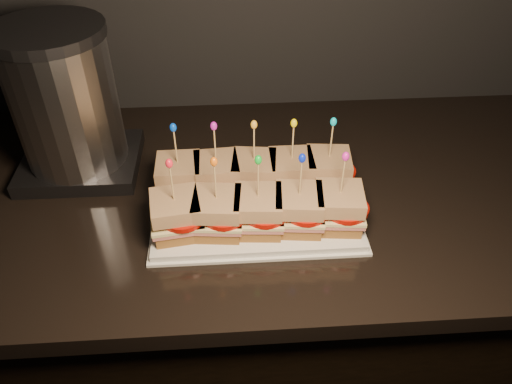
{
  "coord_description": "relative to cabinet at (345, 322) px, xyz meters",
  "views": [
    {
      "loc": [
        0.27,
        0.89,
        1.56
      ],
      "look_at": [
        0.32,
        1.58,
        0.98
      ],
      "focal_mm": 35.0,
      "sensor_mm": 36.0,
      "label": 1
    }
  ],
  "objects": [
    {
      "name": "sandwich_9_ham",
      "position": [
        -0.1,
        -0.14,
        0.52
      ],
      "size": [
        0.1,
        0.09,
        0.01
      ],
      "primitive_type": "cube",
      "rotation": [
        0.0,
        0.0,
        -0.1
      ],
      "color": "#B05E57",
      "rests_on": "sandwich_9_bread_bot"
    },
    {
      "name": "sandwich_1_bread_top",
      "position": [
        -0.32,
        -0.03,
        0.56
      ],
      "size": [
        0.09,
        0.09,
        0.03
      ],
      "primitive_type": "cube",
      "rotation": [
        0.0,
        0.0,
        0.07
      ],
      "color": "#6A2F12",
      "rests_on": "sandwich_1_tomato"
    },
    {
      "name": "sandwich_1_pick",
      "position": [
        -0.32,
        -0.03,
        0.6
      ],
      "size": [
        0.0,
        0.0,
        0.09
      ],
      "primitive_type": "cylinder",
      "color": "tan",
      "rests_on": "sandwich_1_bread_top"
    },
    {
      "name": "sandwich_8_bread_top",
      "position": [
        -0.17,
        -0.14,
        0.56
      ],
      "size": [
        0.09,
        0.09,
        0.03
      ],
      "primitive_type": "cube",
      "rotation": [
        0.0,
        0.0,
        -0.1
      ],
      "color": "#6A2F12",
      "rests_on": "sandwich_8_tomato"
    },
    {
      "name": "sandwich_0_bread_top",
      "position": [
        -0.39,
        -0.03,
        0.56
      ],
      "size": [
        0.08,
        0.08,
        0.03
      ],
      "primitive_type": "cube",
      "rotation": [
        0.0,
        0.0,
        0.01
      ],
      "color": "#6A2F12",
      "rests_on": "sandwich_0_tomato"
    },
    {
      "name": "sandwich_3_bread_top",
      "position": [
        -0.17,
        -0.03,
        0.56
      ],
      "size": [
        0.08,
        0.08,
        0.03
      ],
      "primitive_type": "cube",
      "rotation": [
        0.0,
        0.0,
        0.0
      ],
      "color": "#6A2F12",
      "rests_on": "sandwich_3_tomato"
    },
    {
      "name": "sandwich_7_frill",
      "position": [
        -0.24,
        -0.14,
        0.64
      ],
      "size": [
        0.01,
        0.01,
        0.02
      ],
      "primitive_type": "ellipsoid",
      "color": "green",
      "rests_on": "sandwich_7_pick"
    },
    {
      "name": "sandwich_7_cheese",
      "position": [
        -0.24,
        -0.14,
        0.53
      ],
      "size": [
        0.1,
        0.09,
        0.01
      ],
      "primitive_type": "cube",
      "rotation": [
        0.0,
        0.0,
        -0.08
      ],
      "color": "beige",
      "rests_on": "sandwich_7_ham"
    },
    {
      "name": "sandwich_4_frill",
      "position": [
        -0.1,
        -0.03,
        0.64
      ],
      "size": [
        0.01,
        0.01,
        0.02
      ],
      "primitive_type": "ellipsoid",
      "color": "#07B3C6",
      "rests_on": "sandwich_4_pick"
    },
    {
      "name": "sandwich_9_bread_top",
      "position": [
        -0.1,
        -0.14,
        0.56
      ],
      "size": [
        0.09,
        0.09,
        0.03
      ],
      "primitive_type": "cube",
      "rotation": [
        0.0,
        0.0,
        -0.1
      ],
      "color": "#6A2F12",
      "rests_on": "sandwich_9_tomato"
    },
    {
      "name": "sandwich_6_pick",
      "position": [
        -0.32,
        -0.14,
        0.6
      ],
      "size": [
        0.0,
        0.0,
        0.09
      ],
      "primitive_type": "cylinder",
      "color": "tan",
      "rests_on": "sandwich_6_bread_top"
    },
    {
      "name": "sandwich_2_bread_bot",
      "position": [
        -0.24,
        -0.03,
        0.51
      ],
      "size": [
        0.09,
        0.09,
        0.02
      ],
      "primitive_type": "cube",
      "rotation": [
        0.0,
        0.0,
        -0.12
      ],
      "color": "brown",
      "rests_on": "platter"
    },
    {
      "name": "sandwich_2_bread_top",
      "position": [
        -0.24,
        -0.03,
        0.56
      ],
      "size": [
        0.09,
        0.09,
        0.03
      ],
      "primitive_type": "cube",
      "rotation": [
        0.0,
        0.0,
        -0.12
      ],
      "color": "#6A2F12",
      "rests_on": "sandwich_2_tomato"
    },
    {
      "name": "sandwich_7_pick",
      "position": [
        -0.24,
        -0.14,
        0.6
      ],
      "size": [
        0.0,
        0.0,
        0.09
      ],
      "primitive_type": "cylinder",
      "color": "tan",
      "rests_on": "sandwich_7_bread_top"
    },
    {
      "name": "sandwich_9_bread_bot",
      "position": [
        -0.1,
        -0.14,
        0.51
      ],
      "size": [
        0.09,
        0.09,
        0.02
      ],
      "primitive_type": "cube",
      "rotation": [
        0.0,
        0.0,
        -0.1
      ],
      "color": "brown",
      "rests_on": "platter"
    },
    {
      "name": "sandwich_3_tomato",
      "position": [
        -0.16,
        -0.04,
        0.54
      ],
      "size": [
        0.08,
        0.08,
        0.01
      ],
      "primitive_type": "cylinder",
      "color": "#AE0E04",
      "rests_on": "sandwich_3_cheese"
    },
    {
      "name": "appliance_base",
      "position": [
        -0.6,
        0.09,
        0.49
      ],
      "size": [
        0.24,
        0.2,
        0.03
      ],
      "primitive_type": "cube",
      "rotation": [
        0.0,
        0.0,
        -0.0
      ],
      "color": "#262628",
      "rests_on": "granite_slab"
    },
    {
      "name": "sandwich_8_bread_bot",
      "position": [
        -0.17,
        -0.14,
        0.51
      ],
      "size": [
        0.09,
        0.09,
        0.02
      ],
      "primitive_type": "cube",
      "rotation": [
        0.0,
        0.0,
        -0.1
      ],
      "color": "brown",
      "rests_on": "platter"
    },
    {
      "name": "sandwich_0_bread_bot",
      "position": [
        -0.39,
        -0.03,
        0.51
      ],
      "size": [
        0.08,
        0.08,
        0.02
      ],
      "primitive_type": "cube",
      "rotation": [
        0.0,
        0.0,
        0.01
      ],
      "color": "brown",
      "rests_on": "platter"
    },
    {
      "name": "sandwich_3_cheese",
      "position": [
        -0.17,
        -0.03,
        0.53
      ],
      "size": [
        0.09,
        0.09,
        0.01
      ],
      "primitive_type": "cube",
      "rotation": [
        0.0,
        0.0,
        0.0
      ],
      "color": "beige",
      "rests_on": "sandwich_3_ham"
    },
    {
      "name": "sandwich_6_bread_bot",
      "position": [
        -0.32,
        -0.14,
        0.51
      ],
      "size": [
        0.09,
        0.09,
        0.02
      ],
      "primitive_type": "cube",
      "rotation": [
        0.0,
        0.0,
        -0.1
      ],
      "color": "brown",
      "rests_on": "platter"
    },
    {
      "name": "sandwich_0_tomato",
      "position": [
        -0.37,
        -0.04,
        0.54
      ],
      "size": [
        0.08,
        0.08,
        0.01
      ],
      "primitive_type": "cylinder",
      "color": "#AE0E04",
      "rests_on": "sandwich_0_cheese"
    },
    {
      "name": "sandwich_9_frill",
      "position": [
        -0.1,
        -0.14,
        0.64
      ],
      "size": [
        0.01,
        0.01,
        0.02
      ],
      "primitive_type": "ellipsoid",
      "color": "#D61CA4",
      "rests_on": "sandwich_9_pick"
    },
    {
      "name": "sandwich_4_bread_top",
      "position": [
        -0.1,
        -0.03,
        0.56
      ],
      "size": [
        0.09,
        0.09,
        0.03
      ],
      "primitive_type": "cube",
      "rotation": [
        0.0,
        0.0,
        -0.09
      ],
      "color": "#6A2F12",
      "rests_on": "sandwich_4_tomato"
    },
    {
      "name": "sandwich_1_frill",
      "position": [
        -0.32,
        -0.03,
        0.64
      ],
      "size": [
        0.01,
        0.01,
        0.02
      ],
      "primitive_type": "ellipsoid",
      "color": "#CC1AB6",
      "rests_on": "sandwich_1_pick"
    },
    {
      "name": "sandwich_9_tomato",
      "position": [
        -0.09,
        -0.14,
        0.54
      ],
      "size": [
        0.08,
        0.08,
        0.01
      ],
      "primitive_type": "cylinder",
      "color": "#AE0E04",
      "rests_on": "sandwich_9_cheese"
    },
    {
      "name": "sandwich_4_tomato",
      "position": [
        -0.09,
        -0.04,
        0.54
      ],
      "size": [
        0.08,
        0.08,
        0.01
      ],
      "primitive_type": "cylinder",
      "color": "#AE0E04",
      "rests_on": "sandwich_4_cheese"
    },
    {
      "name": "platter_rim",
      "position": [
        -0.24,
        -0.08,
        0.48
      ],
      "size": [
        0.39,
        0.24,
        0.01
      ],
      "primitive_type": "cube",
      "color": "silver",
      "rests_on": "granite_slab"
    },
    {
      "name": "sandwich_1_cheese",
      "position": [
        -0.32,
        -0.03,
        0.53
      ],
      "size": [
        0.09,
        0.09,
        0.01
      ],
      "primitive_type": "cube",
      "rotation": [
        0.0,
        0.0,
        0.07
      ],
      "color": "beige",
      "rests_on": "sandwich_1_ham"
    },
    {
      "name": "sandwich_8_frill",
      "position": [
        -0.17,
        -0.14,
        0.64
      ],
      "size": [
        0.01,
        0.01,
        0.02
      ],
      "primitive_type": "ellipsoid",
      "color": "#0B22CD",
      "rests_on": "sandwich_8_pick"
    },
    {
      "name": "sandwich_2_frill",
      "position": [
        -0.24,
        -0.03,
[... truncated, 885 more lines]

